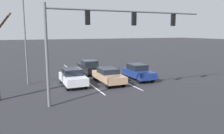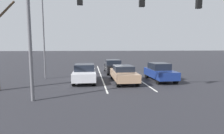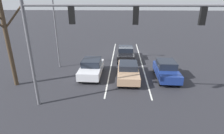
{
  "view_description": "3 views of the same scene",
  "coord_description": "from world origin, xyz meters",
  "px_view_note": "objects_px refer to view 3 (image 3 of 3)",
  "views": [
    {
      "loc": [
        7.8,
        27.18,
        5.02
      ],
      "look_at": [
        -0.31,
        8.06,
        1.64
      ],
      "focal_mm": 35.0,
      "sensor_mm": 36.0,
      "label": 1
    },
    {
      "loc": [
        2.87,
        22.84,
        3.11
      ],
      "look_at": [
        1.06,
        8.43,
        1.44
      ],
      "focal_mm": 28.0,
      "sensor_mm": 36.0,
      "label": 2
    },
    {
      "loc": [
        0.46,
        22.59,
        6.71
      ],
      "look_at": [
        1.33,
        9.12,
        1.6
      ],
      "focal_mm": 28.0,
      "sensor_mm": 36.0,
      "label": 3
    }
  ],
  "objects_px": {
    "car_navy_leftlane_front": "(166,70)",
    "car_black_midlane_second": "(126,53)",
    "car_tan_midlane_front": "(128,71)",
    "street_lamp_right_shoulder": "(56,21)",
    "car_silver_rightlane_front": "(92,68)",
    "traffic_signal_gantry": "(95,28)",
    "bare_tree_near": "(7,41)"
  },
  "relations": [
    {
      "from": "car_tan_midlane_front",
      "to": "car_silver_rightlane_front",
      "type": "height_order",
      "value": "car_silver_rightlane_front"
    },
    {
      "from": "car_tan_midlane_front",
      "to": "street_lamp_right_shoulder",
      "type": "xyz_separation_m",
      "value": [
        7.16,
        -2.51,
        4.1
      ]
    },
    {
      "from": "car_tan_midlane_front",
      "to": "bare_tree_near",
      "type": "height_order",
      "value": "bare_tree_near"
    },
    {
      "from": "car_silver_rightlane_front",
      "to": "traffic_signal_gantry",
      "type": "xyz_separation_m",
      "value": [
        -1.3,
        5.16,
        4.42
      ]
    },
    {
      "from": "car_navy_leftlane_front",
      "to": "street_lamp_right_shoulder",
      "type": "height_order",
      "value": "street_lamp_right_shoulder"
    },
    {
      "from": "car_tan_midlane_front",
      "to": "street_lamp_right_shoulder",
      "type": "relative_size",
      "value": 0.56
    },
    {
      "from": "car_tan_midlane_front",
      "to": "street_lamp_right_shoulder",
      "type": "height_order",
      "value": "street_lamp_right_shoulder"
    },
    {
      "from": "car_silver_rightlane_front",
      "to": "car_black_midlane_second",
      "type": "distance_m",
      "value": 6.11
    },
    {
      "from": "car_black_midlane_second",
      "to": "traffic_signal_gantry",
      "type": "distance_m",
      "value": 11.41
    },
    {
      "from": "car_black_midlane_second",
      "to": "car_silver_rightlane_front",
      "type": "bearing_deg",
      "value": 57.82
    },
    {
      "from": "traffic_signal_gantry",
      "to": "car_silver_rightlane_front",
      "type": "bearing_deg",
      "value": -75.82
    },
    {
      "from": "street_lamp_right_shoulder",
      "to": "bare_tree_near",
      "type": "xyz_separation_m",
      "value": [
        2.37,
        4.5,
        -1.1
      ]
    },
    {
      "from": "traffic_signal_gantry",
      "to": "street_lamp_right_shoulder",
      "type": "xyz_separation_m",
      "value": [
        5.03,
        -7.28,
        -0.37
      ]
    },
    {
      "from": "traffic_signal_gantry",
      "to": "bare_tree_near",
      "type": "height_order",
      "value": "bare_tree_near"
    },
    {
      "from": "car_tan_midlane_front",
      "to": "car_navy_leftlane_front",
      "type": "xyz_separation_m",
      "value": [
        -3.47,
        -0.21,
        0.07
      ]
    },
    {
      "from": "bare_tree_near",
      "to": "car_navy_leftlane_front",
      "type": "bearing_deg",
      "value": -170.38
    },
    {
      "from": "car_black_midlane_second",
      "to": "street_lamp_right_shoulder",
      "type": "xyz_separation_m",
      "value": [
        6.97,
        3.05,
        4.07
      ]
    },
    {
      "from": "car_tan_midlane_front",
      "to": "car_black_midlane_second",
      "type": "xyz_separation_m",
      "value": [
        0.19,
        -5.56,
        0.03
      ]
    },
    {
      "from": "car_silver_rightlane_front",
      "to": "car_navy_leftlane_front",
      "type": "height_order",
      "value": "car_navy_leftlane_front"
    },
    {
      "from": "street_lamp_right_shoulder",
      "to": "car_navy_leftlane_front",
      "type": "bearing_deg",
      "value": 167.82
    },
    {
      "from": "traffic_signal_gantry",
      "to": "street_lamp_right_shoulder",
      "type": "height_order",
      "value": "street_lamp_right_shoulder"
    },
    {
      "from": "car_tan_midlane_front",
      "to": "car_navy_leftlane_front",
      "type": "relative_size",
      "value": 1.15
    },
    {
      "from": "car_tan_midlane_front",
      "to": "car_silver_rightlane_front",
      "type": "relative_size",
      "value": 1.14
    },
    {
      "from": "traffic_signal_gantry",
      "to": "bare_tree_near",
      "type": "relative_size",
      "value": 1.81
    },
    {
      "from": "car_tan_midlane_front",
      "to": "bare_tree_near",
      "type": "xyz_separation_m",
      "value": [
        9.53,
        1.99,
        3.01
      ]
    },
    {
      "from": "car_navy_leftlane_front",
      "to": "traffic_signal_gantry",
      "type": "xyz_separation_m",
      "value": [
        5.61,
        4.98,
        4.41
      ]
    },
    {
      "from": "car_tan_midlane_front",
      "to": "car_black_midlane_second",
      "type": "height_order",
      "value": "car_black_midlane_second"
    },
    {
      "from": "car_silver_rightlane_front",
      "to": "bare_tree_near",
      "type": "xyz_separation_m",
      "value": [
        6.09,
        2.38,
        2.95
      ]
    },
    {
      "from": "car_navy_leftlane_front",
      "to": "car_black_midlane_second",
      "type": "bearing_deg",
      "value": -55.63
    },
    {
      "from": "car_silver_rightlane_front",
      "to": "street_lamp_right_shoulder",
      "type": "bearing_deg",
      "value": -29.63
    },
    {
      "from": "bare_tree_near",
      "to": "car_black_midlane_second",
      "type": "bearing_deg",
      "value": -141.06
    },
    {
      "from": "traffic_signal_gantry",
      "to": "car_tan_midlane_front",
      "type": "bearing_deg",
      "value": -114.1
    }
  ]
}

